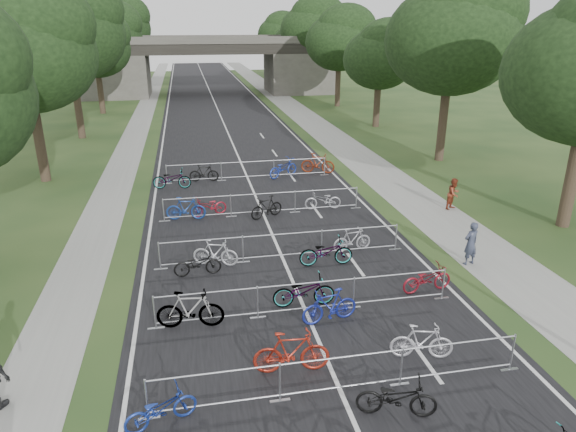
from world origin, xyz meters
name	(u,v)px	position (x,y,z in m)	size (l,w,h in m)	color
road	(219,113)	(0.00, 50.00, 0.01)	(11.00, 140.00, 0.01)	black
sidewalk_right	(296,110)	(8.00, 50.00, 0.01)	(3.00, 140.00, 0.01)	gray
sidewalk_left	(143,115)	(-7.50, 50.00, 0.01)	(2.00, 140.00, 0.01)	gray
lane_markings	(219,113)	(0.00, 50.00, 0.00)	(0.12, 140.00, 0.00)	silver
overpass_bridge	(209,65)	(0.00, 65.00, 3.53)	(31.00, 8.00, 7.05)	#494741
tree_left_1	(25,48)	(-11.39, 27.93, 7.30)	(7.56, 7.56, 11.53)	#33261C
tree_right_1	(454,34)	(13.11, 27.93, 7.90)	(8.18, 8.18, 12.47)	#33261C
tree_left_2	(68,29)	(-11.39, 39.93, 8.12)	(8.40, 8.40, 12.81)	#33261C
tree_right_2	(381,56)	(13.11, 39.93, 5.95)	(6.16, 6.16, 9.39)	#33261C
tree_left_3	(96,46)	(-11.39, 51.93, 6.49)	(6.72, 6.72, 10.25)	#33261C
tree_right_3	(341,39)	(13.11, 51.93, 6.92)	(7.17, 7.17, 10.93)	#33261C
tree_left_4	(110,34)	(-11.39, 63.93, 7.30)	(7.56, 7.56, 11.53)	#33261C
tree_right_4	(313,28)	(13.11, 63.93, 7.90)	(8.18, 8.18, 12.47)	#33261C
tree_left_5	(120,26)	(-11.39, 75.93, 8.12)	(8.40, 8.40, 12.81)	#33261C
tree_right_5	(294,41)	(13.11, 75.93, 5.95)	(6.16, 6.16, 9.39)	#33261C
tree_left_6	(129,36)	(-11.39, 87.93, 6.49)	(6.72, 6.72, 10.25)	#33261C
tree_right_6	(279,33)	(13.11, 87.93, 6.92)	(7.17, 7.17, 10.93)	#33261C
barrier_row_2	(342,375)	(0.00, 7.20, 0.55)	(9.70, 0.08, 1.10)	#ABAEB4
barrier_row_3	(306,298)	(0.00, 11.00, 0.55)	(9.70, 0.08, 1.10)	#ABAEB4
barrier_row_4	(283,246)	(0.00, 15.00, 0.55)	(9.70, 0.08, 1.10)	#ABAEB4
barrier_row_5	(263,204)	(0.00, 20.00, 0.55)	(9.70, 0.08, 1.10)	#ABAEB4
barrier_row_6	(248,170)	(0.00, 26.00, 0.55)	(9.70, 0.08, 1.10)	#ABAEB4
bike_8	(161,409)	(-4.30, 6.96, 0.44)	(0.58, 1.68, 0.88)	navy
bike_9	(291,352)	(-1.04, 8.24, 0.60)	(0.57, 2.00, 1.20)	#A02517
bike_10	(397,398)	(1.02, 6.23, 0.49)	(0.65, 1.86, 0.98)	black
bike_11	(422,342)	(2.52, 8.14, 0.51)	(0.48, 1.70, 1.02)	silver
bike_12	(190,310)	(-3.56, 10.87, 0.60)	(0.57, 2.01, 1.21)	#ABAEB4
bike_13	(304,291)	(0.01, 11.44, 0.53)	(0.70, 2.00, 1.05)	#ABAEB4
bike_14	(330,306)	(0.57, 10.37, 0.54)	(0.51, 1.80, 1.08)	navy
bike_15	(427,279)	(4.30, 11.56, 0.47)	(0.63, 1.81, 0.95)	maroon
bike_16	(197,264)	(-3.26, 14.26, 0.45)	(0.59, 1.70, 0.89)	black
bike_17	(215,253)	(-2.57, 14.94, 0.52)	(0.49, 1.73, 1.04)	#B5B7BE
bike_18	(326,252)	(1.49, 14.18, 0.53)	(0.71, 2.03, 1.06)	#ABAEB4
bike_19	(352,240)	(2.84, 15.20, 0.48)	(0.46, 1.61, 0.97)	#A5A5AD
bike_20	(186,209)	(-3.60, 20.02, 0.55)	(0.52, 1.83, 1.10)	navy
bike_21	(209,207)	(-2.55, 20.32, 0.47)	(0.62, 1.78, 0.93)	maroon
bike_22	(267,207)	(0.09, 19.55, 0.52)	(0.49, 1.73, 1.04)	black
bike_23	(323,200)	(2.97, 20.19, 0.47)	(0.62, 1.78, 0.93)	#98989F
bike_24	(172,179)	(-4.30, 25.03, 0.54)	(0.72, 2.07, 1.09)	#ABAEB4
bike_25	(204,173)	(-2.52, 26.04, 0.50)	(0.47, 1.67, 1.00)	black
bike_26	(283,168)	(2.09, 26.06, 0.55)	(0.73, 2.10, 1.10)	#1C349F
bike_27	(318,163)	(4.30, 26.47, 0.61)	(0.58, 2.04, 1.22)	maroon
pedestrian_a	(471,244)	(6.80, 13.21, 0.84)	(0.62, 0.40, 1.69)	#31364A
pedestrian_b	(454,194)	(9.20, 19.00, 0.77)	(0.75, 0.58, 1.54)	maroon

